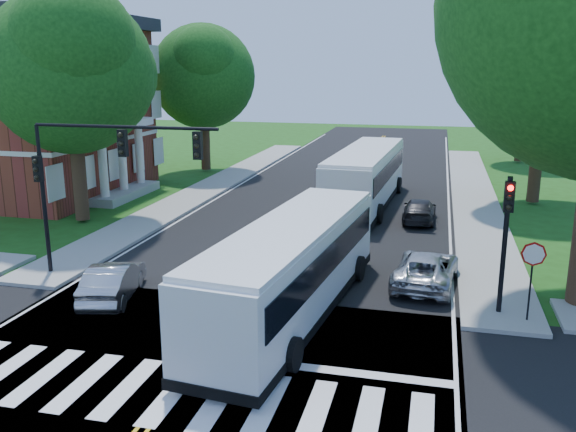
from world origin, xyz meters
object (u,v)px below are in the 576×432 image
(bus_follow, at_px, (366,176))
(hatchback, at_px, (113,281))
(suv, at_px, (426,269))
(dark_sedan, at_px, (419,210))
(signal_nw, at_px, (96,165))
(signal_ne, at_px, (506,227))
(bus_lead, at_px, (292,267))

(bus_follow, distance_m, hatchback, 17.77)
(suv, bearing_deg, bus_follow, -67.75)
(hatchback, relative_size, suv, 0.87)
(hatchback, xyz_separation_m, dark_sedan, (9.83, 13.44, -0.06))
(bus_follow, bearing_deg, signal_nw, 64.86)
(signal_ne, bearing_deg, bus_lead, -167.60)
(signal_nw, relative_size, dark_sedan, 1.79)
(bus_lead, distance_m, hatchback, 6.35)
(bus_lead, bearing_deg, signal_ne, -161.53)
(signal_ne, height_order, suv, signal_ne)
(bus_lead, bearing_deg, suv, -131.30)
(signal_ne, relative_size, dark_sedan, 1.10)
(suv, xyz_separation_m, dark_sedan, (-0.56, 9.47, -0.04))
(signal_nw, bearing_deg, suv, 11.47)
(signal_ne, bearing_deg, hatchback, -172.77)
(signal_ne, distance_m, suv, 4.08)
(bus_lead, bearing_deg, dark_sedan, -98.92)
(bus_lead, height_order, bus_follow, bus_follow)
(bus_lead, distance_m, dark_sedan, 13.76)
(signal_ne, height_order, bus_lead, signal_ne)
(hatchback, bearing_deg, bus_lead, 168.36)
(signal_ne, distance_m, bus_follow, 16.06)
(bus_follow, xyz_separation_m, dark_sedan, (3.14, -2.99, -1.13))
(hatchback, bearing_deg, bus_follow, -125.54)
(bus_lead, distance_m, bus_follow, 16.24)
(bus_lead, xyz_separation_m, dark_sedan, (3.55, 13.25, -1.02))
(signal_ne, distance_m, hatchback, 13.07)
(hatchback, relative_size, dark_sedan, 0.97)
(bus_follow, distance_m, suv, 13.04)
(bus_lead, height_order, suv, bus_lead)
(bus_follow, relative_size, hatchback, 3.25)
(bus_lead, bearing_deg, signal_nw, -4.50)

